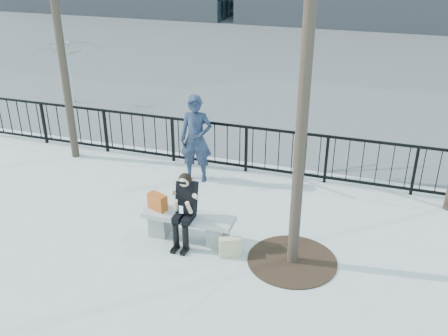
% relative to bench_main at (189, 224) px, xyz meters
% --- Properties ---
extents(ground, '(120.00, 120.00, 0.00)m').
position_rel_bench_main_xyz_m(ground, '(0.00, 0.00, -0.30)').
color(ground, '#A2A29D').
rests_on(ground, ground).
extents(street_surface, '(60.00, 23.00, 0.01)m').
position_rel_bench_main_xyz_m(street_surface, '(0.00, 15.00, -0.30)').
color(street_surface, '#474747').
rests_on(street_surface, ground).
extents(railing, '(14.00, 0.06, 1.10)m').
position_rel_bench_main_xyz_m(railing, '(0.00, 3.00, 0.25)').
color(railing, black).
rests_on(railing, ground).
extents(tree_grate, '(1.50, 1.50, 0.02)m').
position_rel_bench_main_xyz_m(tree_grate, '(1.90, -0.10, -0.29)').
color(tree_grate, black).
rests_on(tree_grate, ground).
extents(bench_main, '(1.65, 0.46, 0.49)m').
position_rel_bench_main_xyz_m(bench_main, '(0.00, 0.00, 0.00)').
color(bench_main, slate).
rests_on(bench_main, ground).
extents(seated_woman, '(0.50, 0.64, 1.34)m').
position_rel_bench_main_xyz_m(seated_woman, '(0.00, -0.16, 0.37)').
color(seated_woman, black).
rests_on(seated_woman, ground).
extents(handbag, '(0.39, 0.29, 0.29)m').
position_rel_bench_main_xyz_m(handbag, '(-0.59, 0.02, 0.34)').
color(handbag, '#AA4714').
rests_on(handbag, bench_main).
extents(shopping_bag, '(0.39, 0.27, 0.35)m').
position_rel_bench_main_xyz_m(shopping_bag, '(0.86, -0.28, -0.13)').
color(shopping_bag, beige).
rests_on(shopping_bag, ground).
extents(standing_man, '(0.77, 0.58, 1.93)m').
position_rel_bench_main_xyz_m(standing_man, '(-0.72, 2.26, 0.66)').
color(standing_man, black).
rests_on(standing_man, ground).
extents(vendor_umbrella, '(2.49, 2.53, 2.03)m').
position_rel_bench_main_xyz_m(vendor_umbrella, '(-6.42, 6.10, 0.71)').
color(vendor_umbrella, yellow).
rests_on(vendor_umbrella, ground).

